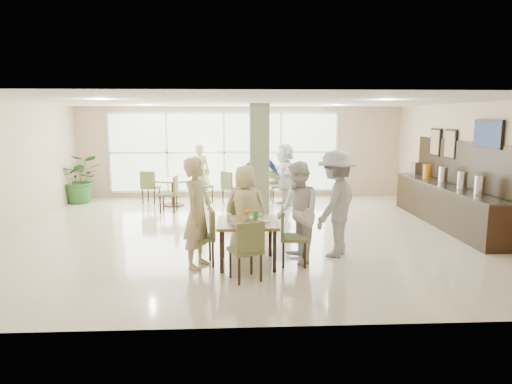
{
  "coord_description": "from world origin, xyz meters",
  "views": [
    {
      "loc": [
        -0.22,
        -9.64,
        2.51
      ],
      "look_at": [
        0.2,
        -1.2,
        1.1
      ],
      "focal_mm": 32.0,
      "sensor_mm": 36.0,
      "label": 1
    }
  ],
  "objects_px": {
    "buffet_counter": "(446,202)",
    "potted_plant": "(80,179)",
    "teen_right": "(298,212)",
    "teen_standing": "(336,204)",
    "adult_a": "(260,178)",
    "adult_b": "(285,174)",
    "main_table": "(247,226)",
    "adult_standing": "(200,172)",
    "round_table_right": "(256,186)",
    "round_table_left": "(173,186)",
    "teen_far": "(246,209)",
    "teen_left": "(197,213)"
  },
  "relations": [
    {
      "from": "buffet_counter",
      "to": "potted_plant",
      "type": "distance_m",
      "value": 9.94
    },
    {
      "from": "potted_plant",
      "to": "teen_right",
      "type": "bearing_deg",
      "value": -46.18
    },
    {
      "from": "potted_plant",
      "to": "teen_standing",
      "type": "xyz_separation_m",
      "value": [
        6.3,
        -5.46,
        0.25
      ]
    },
    {
      "from": "adult_a",
      "to": "adult_b",
      "type": "bearing_deg",
      "value": 42.81
    },
    {
      "from": "main_table",
      "to": "adult_standing",
      "type": "relative_size",
      "value": 0.59
    },
    {
      "from": "teen_right",
      "to": "round_table_right",
      "type": "bearing_deg",
      "value": 175.8
    },
    {
      "from": "round_table_left",
      "to": "teen_far",
      "type": "xyz_separation_m",
      "value": [
        1.93,
        -4.58,
        0.25
      ]
    },
    {
      "from": "teen_right",
      "to": "adult_b",
      "type": "bearing_deg",
      "value": 166.69
    },
    {
      "from": "potted_plant",
      "to": "teen_far",
      "type": "distance_m",
      "value": 6.96
    },
    {
      "from": "round_table_left",
      "to": "teen_far",
      "type": "bearing_deg",
      "value": -67.2
    },
    {
      "from": "buffet_counter",
      "to": "teen_left",
      "type": "distance_m",
      "value": 6.16
    },
    {
      "from": "teen_left",
      "to": "teen_standing",
      "type": "distance_m",
      "value": 2.48
    },
    {
      "from": "teen_left",
      "to": "adult_a",
      "type": "height_order",
      "value": "teen_left"
    },
    {
      "from": "teen_right",
      "to": "adult_b",
      "type": "xyz_separation_m",
      "value": [
        0.35,
        5.12,
        -0.0
      ]
    },
    {
      "from": "round_table_right",
      "to": "adult_b",
      "type": "distance_m",
      "value": 0.87
    },
    {
      "from": "teen_far",
      "to": "adult_a",
      "type": "bearing_deg",
      "value": -91.16
    },
    {
      "from": "potted_plant",
      "to": "adult_b",
      "type": "bearing_deg",
      "value": -6.49
    },
    {
      "from": "main_table",
      "to": "teen_standing",
      "type": "bearing_deg",
      "value": 14.61
    },
    {
      "from": "buffet_counter",
      "to": "teen_standing",
      "type": "distance_m",
      "value": 3.82
    },
    {
      "from": "potted_plant",
      "to": "teen_far",
      "type": "relative_size",
      "value": 0.87
    },
    {
      "from": "teen_left",
      "to": "teen_right",
      "type": "height_order",
      "value": "teen_left"
    },
    {
      "from": "teen_standing",
      "to": "adult_b",
      "type": "distance_m",
      "value": 4.8
    },
    {
      "from": "buffet_counter",
      "to": "teen_far",
      "type": "height_order",
      "value": "buffet_counter"
    },
    {
      "from": "potted_plant",
      "to": "adult_standing",
      "type": "bearing_deg",
      "value": 1.94
    },
    {
      "from": "potted_plant",
      "to": "adult_standing",
      "type": "relative_size",
      "value": 0.83
    },
    {
      "from": "main_table",
      "to": "teen_standing",
      "type": "height_order",
      "value": "teen_standing"
    },
    {
      "from": "adult_standing",
      "to": "adult_b",
      "type": "bearing_deg",
      "value": 171.68
    },
    {
      "from": "teen_far",
      "to": "round_table_right",
      "type": "bearing_deg",
      "value": -88.85
    },
    {
      "from": "adult_standing",
      "to": "teen_left",
      "type": "bearing_deg",
      "value": 103.32
    },
    {
      "from": "teen_right",
      "to": "teen_standing",
      "type": "relative_size",
      "value": 0.91
    },
    {
      "from": "main_table",
      "to": "round_table_right",
      "type": "distance_m",
      "value": 5.15
    },
    {
      "from": "main_table",
      "to": "round_table_right",
      "type": "bearing_deg",
      "value": 85.44
    },
    {
      "from": "buffet_counter",
      "to": "adult_b",
      "type": "bearing_deg",
      "value": 143.41
    },
    {
      "from": "teen_standing",
      "to": "adult_standing",
      "type": "height_order",
      "value": "teen_standing"
    },
    {
      "from": "potted_plant",
      "to": "teen_left",
      "type": "relative_size",
      "value": 0.77
    },
    {
      "from": "potted_plant",
      "to": "teen_standing",
      "type": "relative_size",
      "value": 0.74
    },
    {
      "from": "round_table_right",
      "to": "potted_plant",
      "type": "height_order",
      "value": "potted_plant"
    },
    {
      "from": "adult_b",
      "to": "adult_standing",
      "type": "xyz_separation_m",
      "value": [
        -2.44,
        0.79,
        -0.02
      ]
    },
    {
      "from": "teen_right",
      "to": "teen_standing",
      "type": "bearing_deg",
      "value": 105.23
    },
    {
      "from": "round_table_right",
      "to": "potted_plant",
      "type": "bearing_deg",
      "value": 171.75
    },
    {
      "from": "round_table_right",
      "to": "adult_standing",
      "type": "height_order",
      "value": "adult_standing"
    },
    {
      "from": "round_table_left",
      "to": "teen_far",
      "type": "height_order",
      "value": "teen_far"
    },
    {
      "from": "round_table_right",
      "to": "adult_standing",
      "type": "relative_size",
      "value": 0.62
    },
    {
      "from": "teen_left",
      "to": "round_table_right",
      "type": "bearing_deg",
      "value": 5.35
    },
    {
      "from": "teen_left",
      "to": "potted_plant",
      "type": "bearing_deg",
      "value": 51.62
    },
    {
      "from": "teen_right",
      "to": "potted_plant",
      "type": "bearing_deg",
      "value": -145.56
    },
    {
      "from": "round_table_right",
      "to": "adult_a",
      "type": "xyz_separation_m",
      "value": [
        0.06,
        -0.91,
        0.36
      ]
    },
    {
      "from": "buffet_counter",
      "to": "potted_plant",
      "type": "relative_size",
      "value": 3.32
    },
    {
      "from": "main_table",
      "to": "adult_standing",
      "type": "height_order",
      "value": "adult_standing"
    },
    {
      "from": "main_table",
      "to": "teen_far",
      "type": "distance_m",
      "value": 0.75
    }
  ]
}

